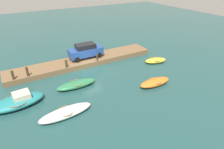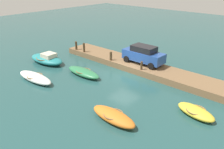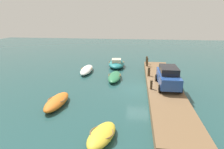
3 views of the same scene
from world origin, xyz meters
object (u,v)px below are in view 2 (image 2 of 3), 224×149
object	(u,v)px
rowboat_green	(83,72)
parked_car	(143,55)
mooring_post_east	(76,46)
rowboat_white	(35,77)
mooring_post_mid_west	(111,56)
motorboat_teal	(47,59)
mooring_post_west	(141,66)
dinghy_yellow	(196,112)
rowboat_orange	(113,116)
mooring_post_mid_east	(84,48)

from	to	relation	value
rowboat_green	parked_car	size ratio (longest dim) A/B	0.96
mooring_post_east	rowboat_white	bearing A→B (deg)	112.30
mooring_post_east	mooring_post_mid_west	bearing A→B (deg)	180.00
motorboat_teal	mooring_post_east	distance (m)	4.05
mooring_post_west	mooring_post_mid_west	world-z (taller)	mooring_post_mid_west
rowboat_green	mooring_post_west	xyz separation A→B (m)	(-4.06, -3.61, 0.68)
rowboat_green	dinghy_yellow	xyz separation A→B (m)	(-10.71, -0.55, -0.01)
mooring_post_west	mooring_post_mid_west	distance (m)	3.84
rowboat_green	rowboat_orange	world-z (taller)	rowboat_orange
mooring_post_west	rowboat_orange	bearing A→B (deg)	112.10
rowboat_white	rowboat_orange	world-z (taller)	rowboat_orange
rowboat_orange	mooring_post_west	distance (m)	7.82
rowboat_orange	motorboat_teal	size ratio (longest dim) A/B	0.77
mooring_post_east	parked_car	world-z (taller)	parked_car
parked_car	mooring_post_west	bearing A→B (deg)	119.23
motorboat_teal	rowboat_green	bearing A→B (deg)	179.66
dinghy_yellow	mooring_post_west	world-z (taller)	mooring_post_west
mooring_post_mid_west	mooring_post_mid_east	world-z (taller)	mooring_post_mid_east
rowboat_white	rowboat_orange	xyz separation A→B (m)	(-9.28, -0.09, 0.02)
rowboat_orange	mooring_post_mid_east	xyz separation A→B (m)	(10.91, -7.22, 0.77)
rowboat_white	mooring_post_east	distance (m)	7.94
motorboat_teal	mooring_post_mid_east	xyz separation A→B (m)	(-1.51, -4.00, 0.65)
rowboat_white	dinghy_yellow	size ratio (longest dim) A/B	1.47
parked_car	mooring_post_east	bearing A→B (deg)	9.55
rowboat_white	mooring_post_mid_east	distance (m)	7.54
mooring_post_west	mooring_post_mid_east	bearing A→B (deg)	0.00
mooring_post_west	rowboat_white	bearing A→B (deg)	49.08
rowboat_green	mooring_post_mid_west	xyz separation A→B (m)	(-0.22, -3.61, 0.73)
rowboat_green	mooring_post_mid_east	size ratio (longest dim) A/B	3.86
rowboat_white	dinghy_yellow	xyz separation A→B (m)	(-12.99, -4.25, -0.03)
rowboat_green	rowboat_white	bearing A→B (deg)	58.68
rowboat_orange	mooring_post_west	bearing A→B (deg)	-66.35
mooring_post_mid_west	mooring_post_east	world-z (taller)	mooring_post_east
parked_car	rowboat_green	bearing A→B (deg)	57.35
mooring_post_mid_west	mooring_post_west	bearing A→B (deg)	180.00
rowboat_orange	dinghy_yellow	xyz separation A→B (m)	(-3.72, -4.16, -0.04)
rowboat_white	mooring_post_mid_east	size ratio (longest dim) A/B	4.19
rowboat_white	dinghy_yellow	world-z (taller)	rowboat_white
rowboat_green	parked_car	distance (m)	6.14
rowboat_orange	mooring_post_west	world-z (taller)	mooring_post_west
mooring_post_west	mooring_post_mid_west	bearing A→B (deg)	0.00
mooring_post_west	mooring_post_mid_east	distance (m)	7.97
mooring_post_west	motorboat_teal	bearing A→B (deg)	22.85
mooring_post_mid_east	parked_car	size ratio (longest dim) A/B	0.25
mooring_post_mid_east	mooring_post_east	distance (m)	1.37
rowboat_white	motorboat_teal	distance (m)	4.57
rowboat_orange	motorboat_teal	world-z (taller)	motorboat_teal
rowboat_white	rowboat_orange	distance (m)	9.28
motorboat_teal	mooring_post_mid_west	distance (m)	6.94
rowboat_orange	parked_car	bearing A→B (deg)	-65.03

